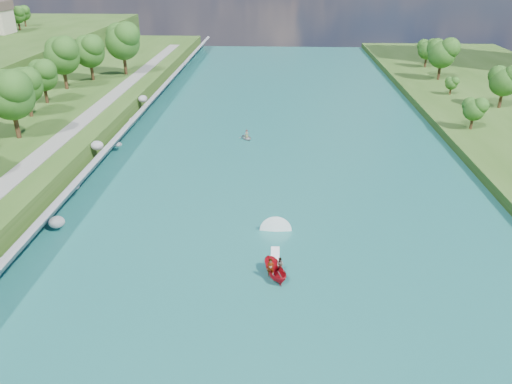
{
  "coord_description": "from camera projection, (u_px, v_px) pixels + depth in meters",
  "views": [
    {
      "loc": [
        -0.34,
        -36.01,
        27.89
      ],
      "look_at": [
        -2.82,
        17.75,
        2.5
      ],
      "focal_mm": 35.0,
      "sensor_mm": 36.0,
      "label": 1
    }
  ],
  "objects": [
    {
      "name": "ground",
      "position": [
        278.0,
        303.0,
        44.42
      ],
      "size": [
        260.0,
        260.0,
        0.0
      ],
      "primitive_type": "plane",
      "color": "#2D5119",
      "rests_on": "ground"
    },
    {
      "name": "river_water",
      "position": [
        279.0,
        202.0,
        62.46
      ],
      "size": [
        55.0,
        240.0,
        0.1
      ],
      "primitive_type": "cube",
      "color": "#175A50",
      "rests_on": "ground"
    },
    {
      "name": "riprap_bank",
      "position": [
        71.0,
        189.0,
        61.95
      ],
      "size": [
        4.29,
        236.0,
        4.25
      ],
      "color": "slate",
      "rests_on": "ground"
    },
    {
      "name": "riverside_path",
      "position": [
        20.0,
        172.0,
        62.33
      ],
      "size": [
        3.0,
        200.0,
        0.1
      ],
      "primitive_type": "cube",
      "color": "gray",
      "rests_on": "berm_west"
    },
    {
      "name": "motorboat",
      "position": [
        275.0,
        262.0,
        49.07
      ],
      "size": [
        3.6,
        18.9,
        2.23
      ],
      "rotation": [
        0.0,
        0.0,
        3.52
      ],
      "color": "#AE0D18",
      "rests_on": "river_water"
    },
    {
      "name": "raft",
      "position": [
        247.0,
        137.0,
        84.0
      ],
      "size": [
        2.99,
        3.38,
        1.59
      ],
      "rotation": [
        0.0,
        0.0,
        0.43
      ],
      "color": "#919298",
      "rests_on": "river_water"
    }
  ]
}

